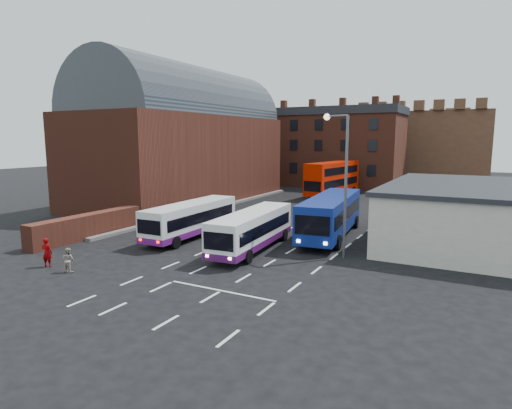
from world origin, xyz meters
The scene contains 13 objects.
ground centered at (0.00, 0.00, 0.00)m, with size 180.00×180.00×0.00m, color black.
railway_station centered at (-15.50, 21.00, 7.64)m, with size 12.00×28.00×16.00m.
forecourt_wall centered at (-10.20, 2.00, 0.90)m, with size 1.20×10.00×1.80m, color #602B1E.
cream_building centered at (15.00, 14.00, 2.16)m, with size 10.40×16.40×4.25m.
brick_terrace centered at (-6.00, 46.00, 5.50)m, with size 22.00×10.00×11.00m, color brown.
castle_keep centered at (6.00, 66.00, 6.00)m, with size 22.00×22.00×12.00m, color brown.
bus_white_outbound centered at (-3.37, 5.83, 1.56)m, with size 2.64×9.72×2.64m.
bus_white_inbound centered at (2.58, 4.65, 1.54)m, with size 3.01×9.72×2.61m.
bus_blue centered at (6.00, 10.91, 1.85)m, with size 3.88×11.70×3.13m.
bus_red_double centered at (-1.18, 33.30, 2.38)m, with size 3.90×11.41×4.47m.
street_lamp centered at (8.30, 5.75, 5.44)m, with size 1.77×0.76×9.01m.
pedestrian_red centered at (-6.21, -4.42, 0.87)m, with size 0.63×0.42×1.74m, color #7C0204.
pedestrian_beige centered at (-4.26, -4.51, 0.70)m, with size 0.68×0.53×1.39m, color #A0907D.
Camera 1 is at (16.08, -20.08, 7.47)m, focal length 30.00 mm.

